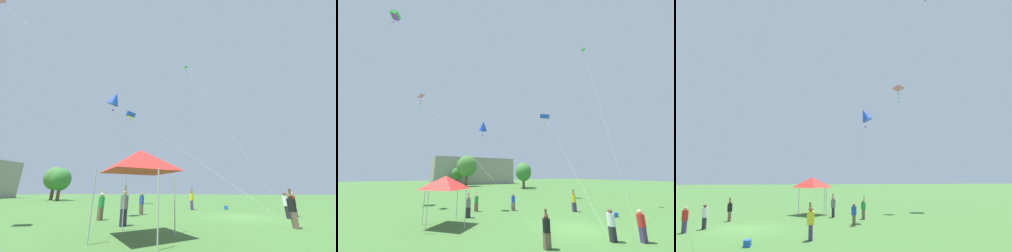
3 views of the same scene
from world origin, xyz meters
TOP-DOWN VIEW (x-y plane):
  - ground_plane at (0.00, 0.00)m, footprint 220.00×220.00m
  - distant_building at (12.41, 60.68)m, footprint 29.50×10.03m
  - tree_far_centre at (6.00, 47.74)m, footprint 6.06×5.45m
  - tree_far_left at (18.90, 35.64)m, footprint 4.46×4.01m
  - tree_far_right at (4.65, 54.05)m, footprint 3.76×3.39m
  - tree_near_right at (16.19, 31.48)m, footprint 4.02×3.62m
  - festival_tent at (-7.87, 4.75)m, footprint 2.74×2.74m
  - cooler_box at (5.66, 1.02)m, footprint 0.54×0.34m
  - person_white_shirt at (-0.25, -2.75)m, footprint 0.39×0.39m
  - person_red_shirt at (1.10, -3.58)m, footprint 0.39×0.39m
  - person_yellow_shirt at (4.43, 4.27)m, footprint 0.43×0.43m
  - person_blue_shirt at (-0.56, 7.55)m, footprint 0.37×0.37m
  - person_grey_shirt at (-5.55, 6.51)m, footprint 0.41×0.41m
  - person_green_shirt at (-4.00, 8.90)m, footprint 0.38×0.38m
  - person_black_shirt at (-4.06, -1.89)m, footprint 0.38×0.38m
  - kite_green_delta_0 at (9.22, 4.73)m, footprint 8.19×8.39m
  - kite_blue_diamond_1 at (-3.48, 9.03)m, footprint 3.11×2.75m
  - kite_green_box_2 at (-14.87, 19.53)m, footprint 12.16×11.15m
  - kite_blue_box_3 at (9.67, 14.16)m, footprint 10.58×17.46m
  - kite_pink_delta_4 at (-9.97, 13.93)m, footprint 6.78×16.10m

SIDE VIEW (x-z plane):
  - ground_plane at x=0.00m, z-range 0.00..0.00m
  - cooler_box at x=5.66m, z-range 0.00..0.35m
  - person_blue_shirt at x=-0.56m, z-range 0.06..1.64m
  - person_red_shirt at x=1.10m, z-range 0.06..1.71m
  - person_black_shirt at x=-4.06m, z-range -0.03..1.80m
  - person_white_shirt at x=-0.25m, z-range 0.06..1.72m
  - person_green_shirt at x=-4.00m, z-range -0.03..1.83m
  - person_grey_shirt at x=-5.55m, z-range -0.03..1.98m
  - person_yellow_shirt at x=4.43m, z-range -0.03..2.06m
  - festival_tent at x=-7.87m, z-range 1.23..4.64m
  - tree_far_right at x=4.65m, z-range 0.83..6.50m
  - tree_near_right at x=16.19m, z-range 0.89..6.95m
  - tree_far_left at x=18.90m, z-range 0.98..7.71m
  - distant_building at x=12.41m, z-range 0.00..9.48m
  - tree_far_centre at x=6.00m, z-range 1.34..10.47m
  - kite_blue_diamond_1 at x=-3.48m, z-range 3.99..13.42m
  - kite_pink_delta_4 at x=-9.97m, z-range 6.20..19.52m
  - kite_blue_box_3 at x=9.67m, z-range 6.25..20.08m
  - kite_green_delta_0 at x=9.22m, z-range 9.47..29.95m
  - kite_green_box_2 at x=-14.87m, z-range 13.59..42.09m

